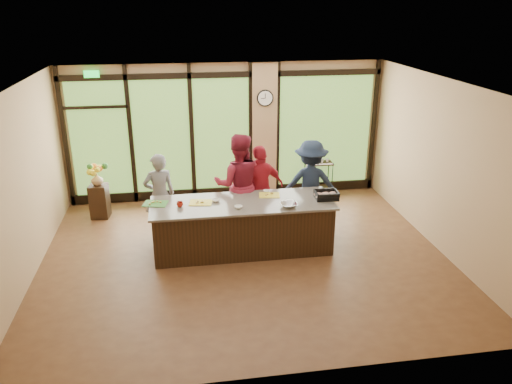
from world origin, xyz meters
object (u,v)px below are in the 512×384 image
object	(u,v)px
cook_right	(310,184)
bar_cart	(318,173)
cook_left	(160,195)
flower_stand	(100,201)
island_base	(243,227)
roasting_pan	(326,197)

from	to	relation	value
cook_right	bar_cart	xyz separation A→B (m)	(0.64, 1.61, -0.36)
cook_left	flower_stand	xyz separation A→B (m)	(-1.27, 1.04, -0.46)
island_base	cook_right	distance (m)	1.73
cook_left	cook_right	distance (m)	2.90
flower_stand	cook_right	bearing A→B (deg)	-7.33
island_base	bar_cart	distance (m)	3.22
island_base	roasting_pan	xyz separation A→B (m)	(1.50, -0.07, 0.52)
island_base	cook_left	bearing A→B (deg)	149.60
cook_left	bar_cart	xyz separation A→B (m)	(3.54, 1.60, -0.30)
island_base	roasting_pan	size ratio (longest dim) A/B	7.75
flower_stand	island_base	bearing A→B (deg)	-27.91
cook_left	roasting_pan	size ratio (longest dim) A/B	4.05
island_base	flower_stand	xyz separation A→B (m)	(-2.72, 1.89, -0.09)
island_base	cook_right	size ratio (longest dim) A/B	1.77
island_base	bar_cart	xyz separation A→B (m)	(2.09, 2.45, 0.07)
island_base	flower_stand	distance (m)	3.32
cook_right	flower_stand	distance (m)	4.34
island_base	bar_cart	size ratio (longest dim) A/B	3.65
flower_stand	bar_cart	xyz separation A→B (m)	(4.81, 0.56, 0.16)
cook_left	roasting_pan	world-z (taller)	cook_left
cook_right	roasting_pan	distance (m)	0.91
bar_cart	cook_right	bearing A→B (deg)	-109.34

